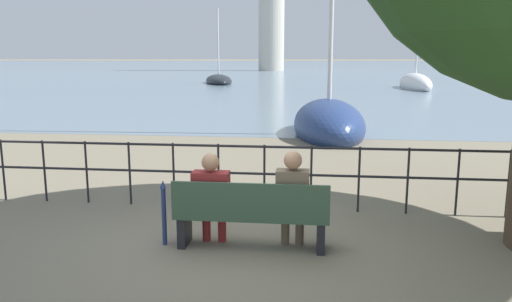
{
  "coord_description": "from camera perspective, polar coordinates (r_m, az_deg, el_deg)",
  "views": [
    {
      "loc": [
        0.76,
        -6.07,
        2.42
      ],
      "look_at": [
        0.0,
        0.5,
        1.17
      ],
      "focal_mm": 35.0,
      "sensor_mm": 36.0,
      "label": 1
    }
  ],
  "objects": [
    {
      "name": "park_bench",
      "position": [
        6.37,
        -0.59,
        -7.42
      ],
      "size": [
        1.97,
        0.45,
        0.9
      ],
      "color": "#334C38",
      "rests_on": "ground_plane"
    },
    {
      "name": "sailboat_1",
      "position": [
        40.52,
        17.72,
        7.35
      ],
      "size": [
        2.04,
        7.61,
        12.03
      ],
      "rotation": [
        0.0,
        0.0,
        0.03
      ],
      "color": "white",
      "rests_on": "ground_plane"
    },
    {
      "name": "seated_person_right",
      "position": [
        6.33,
        4.2,
        -5.07
      ],
      "size": [
        0.41,
        0.35,
        1.28
      ],
      "color": "brown",
      "rests_on": "ground_plane"
    },
    {
      "name": "closed_umbrella",
      "position": [
        6.61,
        -10.49,
        -6.55
      ],
      "size": [
        0.09,
        0.09,
        0.87
      ],
      "color": "navy",
      "rests_on": "ground_plane"
    },
    {
      "name": "sailboat_0",
      "position": [
        46.73,
        -4.29,
        8.03
      ],
      "size": [
        4.3,
        7.91,
        7.08
      ],
      "rotation": [
        0.0,
        0.0,
        0.28
      ],
      "color": "black",
      "rests_on": "ground_plane"
    },
    {
      "name": "harbor_water",
      "position": [
        164.95,
        6.4,
        9.82
      ],
      "size": [
        600.0,
        300.0,
        0.01
      ],
      "color": "slate",
      "rests_on": "ground_plane"
    },
    {
      "name": "ground_plane",
      "position": [
        6.58,
        -0.51,
        -10.88
      ],
      "size": [
        1000.0,
        1000.0,
        0.0
      ],
      "primitive_type": "plane",
      "color": "#7A705B"
    },
    {
      "name": "promenade_railing",
      "position": [
        7.97,
        0.96,
        -1.81
      ],
      "size": [
        10.49,
        0.04,
        1.05
      ],
      "color": "black",
      "rests_on": "ground_plane"
    },
    {
      "name": "sailboat_3",
      "position": [
        15.83,
        8.29,
        3.2
      ],
      "size": [
        2.56,
        5.27,
        11.46
      ],
      "rotation": [
        0.0,
        0.0,
        0.08
      ],
      "color": "navy",
      "rests_on": "ground_plane"
    },
    {
      "name": "seated_person_left",
      "position": [
        6.46,
        -5.11,
        -5.01
      ],
      "size": [
        0.47,
        0.35,
        1.23
      ],
      "color": "maroon",
      "rests_on": "ground_plane"
    }
  ]
}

